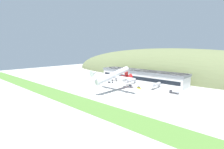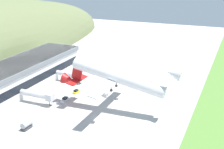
% 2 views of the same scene
% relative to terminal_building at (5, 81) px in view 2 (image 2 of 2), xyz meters
% --- Properties ---
extents(ground_plane, '(433.91, 433.91, 0.00)m').
position_rel_terminal_building_xyz_m(ground_plane, '(-4.06, -47.40, -7.29)').
color(ground_plane, '#B7B5AF').
extents(grass_strip_foreground, '(390.52, 18.59, 0.08)m').
position_rel_terminal_building_xyz_m(grass_strip_foreground, '(-4.06, -88.53, -7.25)').
color(grass_strip_foreground, '#568438').
rests_on(grass_strip_foreground, ground_plane).
extents(terminal_building, '(97.52, 20.18, 12.87)m').
position_rel_terminal_building_xyz_m(terminal_building, '(0.00, 0.00, 0.00)').
color(terminal_building, silver).
rests_on(terminal_building, ground_plane).
extents(jetway_1, '(3.38, 15.90, 5.43)m').
position_rel_terminal_building_xyz_m(jetway_1, '(-1.46, -18.32, -3.29)').
color(jetway_1, silver).
rests_on(jetway_1, ground_plane).
extents(jetway_2, '(3.38, 14.88, 5.43)m').
position_rel_terminal_building_xyz_m(jetway_2, '(26.50, -17.78, -3.30)').
color(jetway_2, silver).
rests_on(jetway_2, ground_plane).
extents(cargo_airplane, '(38.65, 49.43, 14.25)m').
position_rel_terminal_building_xyz_m(cargo_airplane, '(5.28, -50.23, 6.58)').
color(cargo_airplane, silver).
extents(service_car_0, '(4.43, 1.94, 1.63)m').
position_rel_terminal_building_xyz_m(service_car_0, '(5.27, -26.64, -6.61)').
color(service_car_0, silver).
rests_on(service_car_0, ground_plane).
extents(service_car_1, '(3.82, 1.97, 1.67)m').
position_rel_terminal_building_xyz_m(service_car_1, '(14.98, -26.82, -6.59)').
color(service_car_1, gold).
rests_on(service_car_1, ground_plane).
extents(fuel_truck, '(6.17, 2.50, 3.04)m').
position_rel_terminal_building_xyz_m(fuel_truck, '(-20.42, -27.00, -5.86)').
color(fuel_truck, silver).
rests_on(fuel_truck, ground_plane).
extents(box_truck, '(7.30, 2.52, 3.26)m').
position_rel_terminal_building_xyz_m(box_truck, '(46.46, -22.55, -5.76)').
color(box_truck, '#333338').
rests_on(box_truck, ground_plane).
extents(traffic_cone_0, '(0.52, 0.52, 0.58)m').
position_rel_terminal_building_xyz_m(traffic_cone_0, '(9.57, -28.86, -7.01)').
color(traffic_cone_0, orange).
rests_on(traffic_cone_0, ground_plane).
extents(traffic_cone_1, '(0.52, 0.52, 0.58)m').
position_rel_terminal_building_xyz_m(traffic_cone_1, '(21.44, -31.68, -7.01)').
color(traffic_cone_1, orange).
rests_on(traffic_cone_1, ground_plane).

